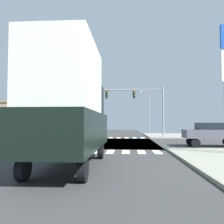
{
  "coord_description": "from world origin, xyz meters",
  "views": [
    {
      "loc": [
        4.36,
        -22.56,
        1.84
      ],
      "look_at": [
        2.5,
        5.89,
        3.2
      ],
      "focal_mm": 37.81,
      "sensor_mm": 36.0,
      "label": 1
    }
  ],
  "objects": [
    {
      "name": "ground",
      "position": [
        0.0,
        0.0,
        -0.03
      ],
      "size": [
        90.0,
        90.0,
        0.05
      ],
      "color": "#343636"
    },
    {
      "name": "sidewalk_corner_ne",
      "position": [
        13.0,
        12.0,
        0.07
      ],
      "size": [
        12.0,
        12.0,
        0.14
      ],
      "color": "gray",
      "rests_on": "ground"
    },
    {
      "name": "crosswalk_near",
      "position": [
        -0.25,
        -7.3,
        0.0
      ],
      "size": [
        13.5,
        2.0,
        0.01
      ],
      "color": "white",
      "rests_on": "ground"
    },
    {
      "name": "sidewalk_corner_nw",
      "position": [
        -13.0,
        12.0,
        0.07
      ],
      "size": [
        12.0,
        12.0,
        0.14
      ],
      "color": "gray",
      "rests_on": "ground"
    },
    {
      "name": "sedan_queued_1",
      "position": [
        10.99,
        -3.5,
        1.12
      ],
      "size": [
        4.3,
        1.8,
        1.88
      ],
      "rotation": [
        0.0,
        0.0,
        1.57
      ],
      "color": "black",
      "rests_on": "ground"
    },
    {
      "name": "traffic_signal_mast",
      "position": [
        5.62,
        6.84,
        4.8
      ],
      "size": [
        8.06,
        0.55,
        6.43
      ],
      "color": "gray",
      "rests_on": "ground"
    },
    {
      "name": "suv_crossing_2",
      "position": [
        -2.0,
        19.43,
        1.39
      ],
      "size": [
        1.96,
        4.6,
        2.34
      ],
      "rotation": [
        0.0,
        0.0,
        3.14
      ],
      "color": "black",
      "rests_on": "ground"
    },
    {
      "name": "box_truck_nearside_1",
      "position": [
        2.0,
        -12.98,
        2.56
      ],
      "size": [
        2.4,
        7.2,
        4.85
      ],
      "color": "black",
      "rests_on": "ground"
    },
    {
      "name": "street_lamp",
      "position": [
        7.7,
        16.51,
        4.4
      ],
      "size": [
        1.78,
        0.32,
        7.26
      ],
      "color": "gray",
      "rests_on": "ground"
    },
    {
      "name": "crosswalk_far",
      "position": [
        -0.25,
        7.3,
        0.0
      ],
      "size": [
        13.5,
        2.0,
        0.01
      ],
      "color": "white",
      "rests_on": "ground"
    },
    {
      "name": "sedan_leading_2",
      "position": [
        -1.11,
        -3.5,
        1.12
      ],
      "size": [
        4.3,
        1.8,
        1.88
      ],
      "rotation": [
        0.0,
        0.0,
        1.57
      ],
      "color": "black",
      "rests_on": "ground"
    }
  ]
}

